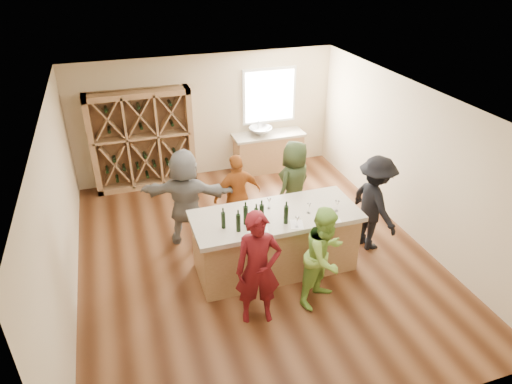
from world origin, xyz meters
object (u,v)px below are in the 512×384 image
object	(u,v)px
wine_bottle_c	(246,215)
wine_bottle_e	(262,214)
person_far_right	(294,184)
person_far_mid	(238,195)
person_near_left	(258,269)
person_far_left	(186,198)
wine_bottle_a	(223,220)
wine_rack	(143,140)
wine_bottle_d	(256,216)
wine_bottle_b	(238,223)
person_near_right	(325,256)
person_server	(374,203)
tasting_counter_base	(275,243)
wine_bottle_f	(286,215)
sink	(261,131)

from	to	relation	value
wine_bottle_c	wine_bottle_e	size ratio (longest dim) A/B	1.01
person_far_right	person_far_mid	bearing A→B (deg)	-33.73
wine_bottle_e	person_near_left	xyz separation A→B (m)	(-0.35, -0.87, -0.33)
wine_bottle_e	person_far_left	bearing A→B (deg)	123.54
wine_bottle_a	wine_bottle_e	world-z (taller)	wine_bottle_e
wine_bottle_a	wine_bottle_e	xyz separation A→B (m)	(0.61, -0.02, 0.02)
wine_rack	person_far_mid	bearing A→B (deg)	-59.83
person_far_right	person_far_left	bearing A→B (deg)	-32.93
wine_bottle_d	wine_bottle_b	bearing A→B (deg)	-162.26
wine_bottle_b	person_far_right	xyz separation A→B (m)	(1.54, 1.50, -0.36)
wine_bottle_e	person_near_right	world-z (taller)	person_near_right
person_near_left	person_server	size ratio (longest dim) A/B	1.02
wine_bottle_c	tasting_counter_base	bearing A→B (deg)	13.36
person_near_left	person_far_mid	world-z (taller)	person_near_left
wine_bottle_e	wine_bottle_f	bearing A→B (deg)	-22.94
wine_bottle_d	person_far_left	distance (m)	1.71
wine_bottle_c	person_near_right	size ratio (longest dim) A/B	0.19
wine_bottle_e	wine_bottle_a	bearing A→B (deg)	177.75
sink	tasting_counter_base	distance (m)	3.83
person_far_left	wine_bottle_b	bearing A→B (deg)	128.26
person_server	person_far_right	xyz separation A→B (m)	(-1.05, 1.14, -0.02)
wine_bottle_a	person_near_left	size ratio (longest dim) A/B	0.15
wine_bottle_b	person_near_left	size ratio (longest dim) A/B	0.16
person_far_left	wine_bottle_f	bearing A→B (deg)	148.90
wine_rack	wine_bottle_e	bearing A→B (deg)	-69.90
wine_rack	person_near_right	world-z (taller)	wine_rack
person_far_mid	person_far_right	bearing A→B (deg)	168.88
wine_bottle_f	wine_rack	bearing A→B (deg)	113.67
person_server	tasting_counter_base	bearing A→B (deg)	88.36
wine_bottle_a	person_near_left	world-z (taller)	person_near_left
sink	person_near_left	xyz separation A→B (m)	(-1.63, -4.69, -0.11)
wine_bottle_b	wine_bottle_d	size ratio (longest dim) A/B	1.04
sink	wine_bottle_e	distance (m)	4.03
sink	person_near_left	distance (m)	4.97
wine_bottle_e	wine_bottle_b	bearing A→B (deg)	-162.40
person_server	person_near_left	bearing A→B (deg)	109.74
wine_rack	person_near_right	bearing A→B (deg)	-65.44
wine_bottle_a	person_near_left	xyz separation A→B (m)	(0.26, -0.90, -0.31)
person_far_mid	wine_bottle_c	bearing A→B (deg)	70.20
wine_rack	person_server	xyz separation A→B (m)	(3.59, -3.66, -0.21)
wine_bottle_d	wine_bottle_f	world-z (taller)	wine_bottle_f
wine_bottle_b	person_far_mid	distance (m)	1.66
person_server	sink	bearing A→B (deg)	9.99
sink	tasting_counter_base	size ratio (longest dim) A/B	0.21
wine_bottle_d	wine_bottle_e	bearing A→B (deg)	17.16
person_near_right	person_far_mid	distance (m)	2.33
wine_rack	person_near_right	distance (m)	5.17
person_near_left	person_server	world-z (taller)	person_near_left
wine_rack	sink	xyz separation A→B (m)	(2.70, -0.07, -0.09)
person_server	wine_bottle_b	bearing A→B (deg)	94.00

